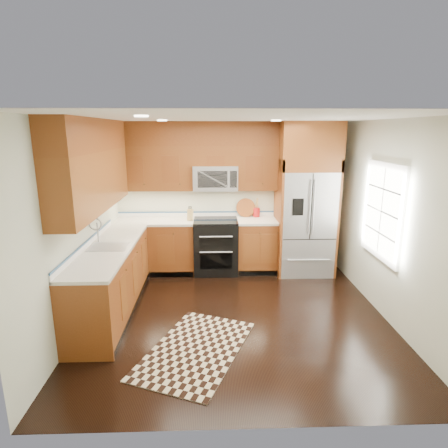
{
  "coord_description": "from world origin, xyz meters",
  "views": [
    {
      "loc": [
        -0.32,
        -4.64,
        2.46
      ],
      "look_at": [
        -0.14,
        0.6,
        1.14
      ],
      "focal_mm": 30.0,
      "sensor_mm": 36.0,
      "label": 1
    }
  ],
  "objects_px": {
    "refrigerator": "(306,200)",
    "knife_block": "(190,214)",
    "rug": "(196,349)",
    "utensil_crock": "(256,210)",
    "range": "(216,246)"
  },
  "relations": [
    {
      "from": "refrigerator",
      "to": "knife_block",
      "type": "height_order",
      "value": "refrigerator"
    },
    {
      "from": "rug",
      "to": "refrigerator",
      "type": "bearing_deg",
      "value": 75.48
    },
    {
      "from": "knife_block",
      "to": "utensil_crock",
      "type": "relative_size",
      "value": 0.73
    },
    {
      "from": "refrigerator",
      "to": "utensil_crock",
      "type": "height_order",
      "value": "refrigerator"
    },
    {
      "from": "range",
      "to": "utensil_crock",
      "type": "distance_m",
      "value": 0.98
    },
    {
      "from": "range",
      "to": "rug",
      "type": "height_order",
      "value": "range"
    },
    {
      "from": "refrigerator",
      "to": "knife_block",
      "type": "bearing_deg",
      "value": 178.16
    },
    {
      "from": "range",
      "to": "knife_block",
      "type": "xyz_separation_m",
      "value": [
        -0.44,
        0.03,
        0.57
      ]
    },
    {
      "from": "rug",
      "to": "knife_block",
      "type": "bearing_deg",
      "value": 116.23
    },
    {
      "from": "rug",
      "to": "utensil_crock",
      "type": "distance_m",
      "value": 3.09
    },
    {
      "from": "range",
      "to": "knife_block",
      "type": "height_order",
      "value": "knife_block"
    },
    {
      "from": "refrigerator",
      "to": "rug",
      "type": "xyz_separation_m",
      "value": [
        -1.81,
        -2.43,
        -1.3
      ]
    },
    {
      "from": "range",
      "to": "rug",
      "type": "relative_size",
      "value": 0.6
    },
    {
      "from": "utensil_crock",
      "to": "range",
      "type": "bearing_deg",
      "value": -160.77
    },
    {
      "from": "range",
      "to": "rug",
      "type": "bearing_deg",
      "value": -96.1
    }
  ]
}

